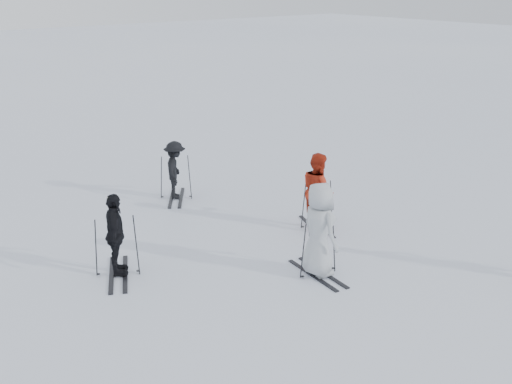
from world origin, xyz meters
The scene contains 9 objects.
ground centered at (0.00, 0.00, 0.00)m, with size 120.00×120.00×0.00m, color silver.
skier_red centered at (1.37, 0.46, 0.87)m, with size 0.85×0.66×1.74m, color #AC2713.
skier_grey centered at (-0.31, -1.37, 0.93)m, with size 0.90×0.59×1.85m, color #ABB0B4.
skier_uphill_left centered at (-3.40, 1.02, 0.82)m, with size 0.96×0.40×1.63m, color black.
skier_uphill_far centered at (-0.16, 4.19, 0.75)m, with size 0.97×0.56×1.50m, color black.
skis_red centered at (1.37, 0.46, 0.56)m, with size 0.82×1.54×1.12m, color black, non-canonical shape.
skis_grey centered at (-0.31, -1.37, 0.59)m, with size 0.86×1.63×1.19m, color black, non-canonical shape.
skis_uphill_left centered at (-3.40, 1.02, 0.62)m, with size 0.90×1.71×1.24m, color black, non-canonical shape.
skis_uphill_far centered at (-0.16, 4.19, 0.59)m, with size 0.86×1.63×1.19m, color black, non-canonical shape.
Camera 1 is at (-8.24, -9.57, 5.58)m, focal length 45.00 mm.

